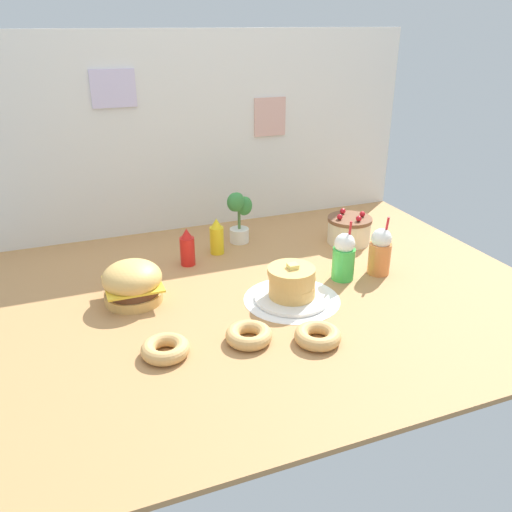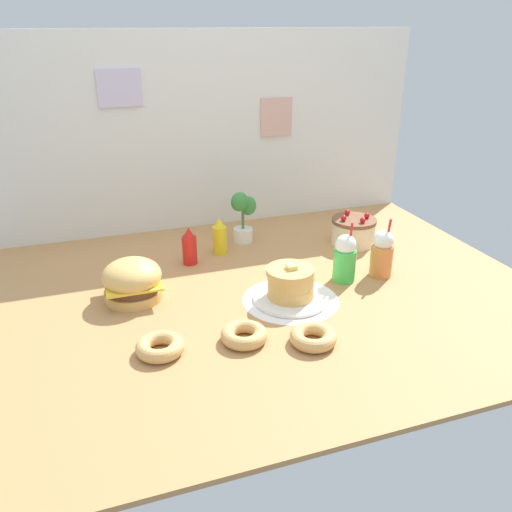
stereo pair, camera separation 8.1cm
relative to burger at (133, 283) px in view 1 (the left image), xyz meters
name	(u,v)px [view 1 (the left image)]	position (x,y,z in m)	size (l,w,h in m)	color
ground_plane	(265,295)	(0.54, -0.13, -0.09)	(2.37, 1.81, 0.02)	#B27F4C
back_wall	(203,133)	(0.54, 0.77, 0.44)	(2.37, 0.04, 1.04)	silver
doily_mat	(292,299)	(0.62, -0.23, -0.08)	(0.41, 0.41, 0.00)	white
burger	(133,283)	(0.00, 0.00, 0.00)	(0.24, 0.24, 0.18)	#DBA859
pancake_stack	(292,285)	(0.62, -0.23, -0.02)	(0.31, 0.31, 0.16)	white
layer_cake	(349,230)	(1.16, 0.23, -0.01)	(0.23, 0.23, 0.17)	beige
ketchup_bottle	(187,248)	(0.30, 0.27, 0.00)	(0.07, 0.07, 0.18)	red
mustard_bottle	(217,237)	(0.47, 0.35, 0.00)	(0.07, 0.07, 0.18)	yellow
cream_soda_cup	(344,257)	(0.91, -0.13, 0.02)	(0.10, 0.10, 0.28)	green
orange_float_cup	(380,252)	(1.10, -0.14, 0.02)	(0.10, 0.10, 0.28)	orange
donut_pink_glaze	(165,349)	(0.04, -0.44, -0.06)	(0.17, 0.17, 0.05)	tan
donut_chocolate	(249,335)	(0.34, -0.46, -0.06)	(0.17, 0.17, 0.05)	tan
donut_vanilla	(318,335)	(0.57, -0.55, -0.06)	(0.17, 0.17, 0.05)	tan
potted_plant	(239,215)	(0.63, 0.45, 0.07)	(0.14, 0.11, 0.28)	white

